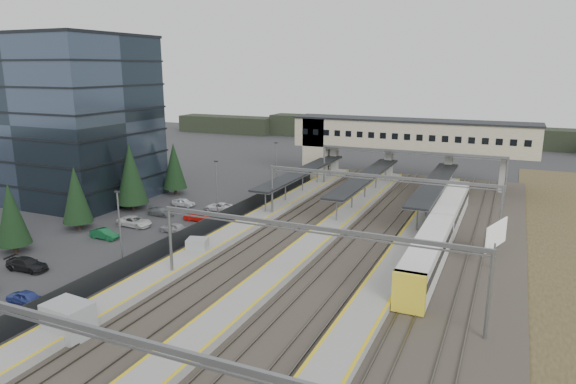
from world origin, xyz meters
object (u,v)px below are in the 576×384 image
at_px(relay_cabin_far, 198,247).
at_px(train, 441,230).
at_px(office_building, 63,118).
at_px(billboard, 496,236).
at_px(relay_cabin_near, 69,321).
at_px(footbridge, 394,138).

height_order(relay_cabin_far, train, train).
height_order(office_building, billboard, office_building).
xyz_separation_m(train, billboard, (5.84, -3.01, 0.98)).
xyz_separation_m(office_building, billboard, (61.84, -3.09, -9.28)).
xyz_separation_m(relay_cabin_far, billboard, (29.07, 10.75, 1.94)).
xyz_separation_m(relay_cabin_near, footbridge, (10.01, 62.14, 6.53)).
bearing_deg(relay_cabin_near, office_building, 136.35).
bearing_deg(footbridge, billboard, -61.27).
bearing_deg(relay_cabin_near, billboard, 45.91).
height_order(office_building, train, office_building).
bearing_deg(billboard, office_building, 177.14).
distance_m(train, billboard, 6.65).
bearing_deg(footbridge, relay_cabin_near, -99.15).
height_order(footbridge, billboard, footbridge).
relative_size(office_building, relay_cabin_far, 9.49).
bearing_deg(relay_cabin_far, billboard, 20.30).
xyz_separation_m(office_building, relay_cabin_near, (33.70, -32.15, -10.79)).
height_order(relay_cabin_near, footbridge, footbridge).
distance_m(footbridge, train, 33.05).
bearing_deg(relay_cabin_near, footbridge, 80.85).
bearing_deg(billboard, train, 152.74).
xyz_separation_m(relay_cabin_far, train, (23.22, 13.77, 0.95)).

